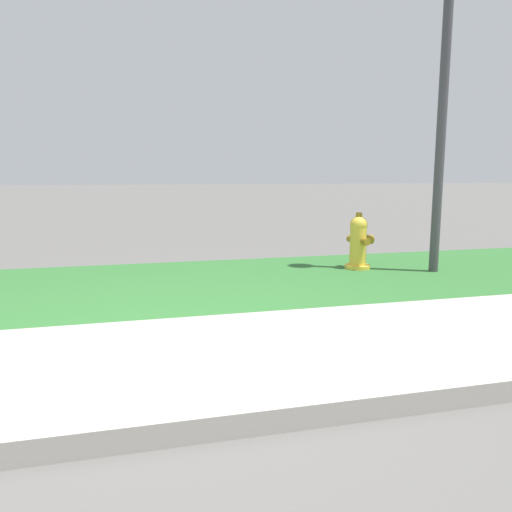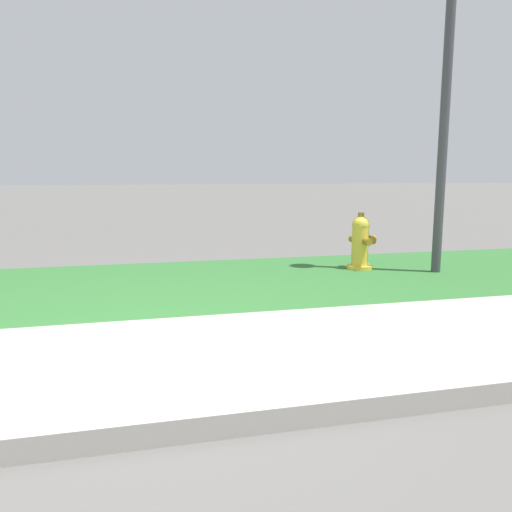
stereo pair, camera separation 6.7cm
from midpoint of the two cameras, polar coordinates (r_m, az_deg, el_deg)
ground_plane at (r=3.31m, az=-11.00°, el=-11.59°), size 120.00×120.00×0.00m
sidewalk_pavement at (r=3.30m, az=-11.00°, el=-11.51°), size 18.00×1.81×0.01m
grass_verge at (r=5.47m, az=-12.17°, el=-3.22°), size 18.00×2.70×0.01m
street_curb at (r=2.38m, az=-9.80°, el=-18.57°), size 18.00×0.16×0.12m
fire_hydrant_across_street at (r=6.35m, az=12.15°, el=1.54°), size 0.37×0.40×0.71m
street_lamp at (r=6.63m, az=21.73°, el=25.50°), size 0.32×0.32×4.68m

